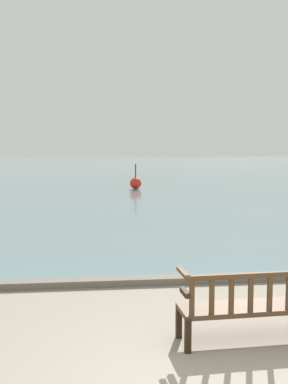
# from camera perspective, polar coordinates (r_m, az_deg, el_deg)

# --- Properties ---
(harbor_water) EXTENTS (100.00, 80.00, 0.08)m
(harbor_water) POSITION_cam_1_polar(r_m,az_deg,el_deg) (48.38, -4.80, 2.85)
(harbor_water) COLOR slate
(harbor_water) RESTS_ON ground
(quay_edge_kerb) EXTENTS (40.00, 0.30, 0.12)m
(quay_edge_kerb) POSITION_cam_1_polar(r_m,az_deg,el_deg) (8.60, 2.86, -10.36)
(quay_edge_kerb) COLOR #675F54
(quay_edge_kerb) RESTS_ON ground
(park_bench) EXTENTS (1.63, 0.61, 0.92)m
(park_bench) POSITION_cam_1_polar(r_m,az_deg,el_deg) (6.19, 11.83, -12.97)
(park_bench) COLOR black
(park_bench) RESTS_ON ground
(channel_buoy) EXTENTS (0.61, 0.61, 1.31)m
(channel_buoy) POSITION_cam_1_polar(r_m,az_deg,el_deg) (25.30, -1.00, 1.07)
(channel_buoy) COLOR red
(channel_buoy) RESTS_ON harbor_water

